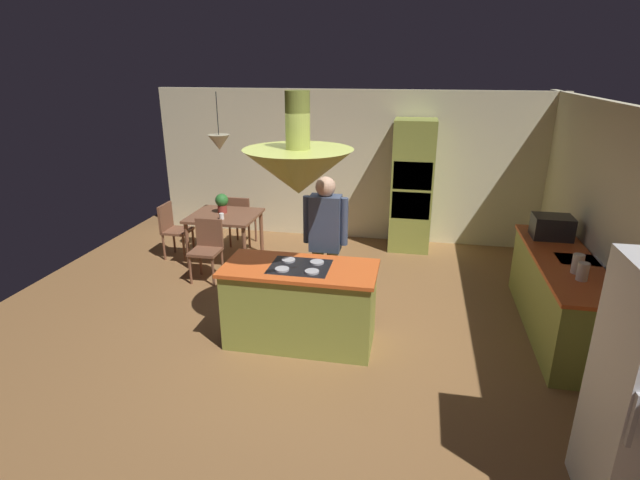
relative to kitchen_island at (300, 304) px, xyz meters
name	(u,v)px	position (x,y,z in m)	size (l,w,h in m)	color
ground	(305,331)	(0.00, 0.20, -0.46)	(8.16, 8.16, 0.00)	olive
wall_back	(349,166)	(0.00, 3.65, 0.82)	(6.80, 0.10, 2.55)	beige
wall_right	(619,235)	(3.25, 0.60, 0.82)	(0.10, 7.20, 2.55)	beige
kitchen_island	(300,304)	(0.00, 0.00, 0.00)	(1.65, 0.78, 0.92)	#939E42
counter_run_right	(559,294)	(2.84, 0.80, 0.00)	(0.73, 2.39, 0.90)	#939E42
oven_tower	(412,186)	(1.10, 3.24, 0.61)	(0.66, 0.62, 2.13)	#939E42
dining_table	(225,221)	(-1.70, 2.10, 0.20)	(1.02, 0.93, 0.76)	brown
person_at_island	(325,238)	(0.15, 0.66, 0.55)	(0.53, 0.23, 1.74)	tan
range_hood	(298,169)	(0.00, 0.00, 1.50)	(1.10, 1.10, 1.00)	#939E42
pendant_light_over_table	(219,142)	(-1.70, 2.10, 1.40)	(0.32, 0.32, 0.82)	beige
chair_facing_island	(207,245)	(-1.70, 1.41, 0.05)	(0.40, 0.40, 0.87)	brown
chair_by_back_wall	(241,217)	(-1.70, 2.79, 0.05)	(0.40, 0.40, 0.87)	brown
chair_at_corner	(173,227)	(-2.59, 2.10, 0.05)	(0.40, 0.40, 0.87)	brown
potted_plant_on_table	(222,202)	(-1.76, 2.19, 0.47)	(0.20, 0.20, 0.30)	#99382D
cup_on_table	(222,216)	(-1.65, 1.87, 0.35)	(0.07, 0.07, 0.09)	white
canister_flour	(583,272)	(2.84, 0.21, 0.54)	(0.11, 0.11, 0.18)	silver
canister_sugar	(578,264)	(2.84, 0.39, 0.55)	(0.11, 0.11, 0.21)	silver
microwave_on_counter	(552,227)	(2.84, 1.51, 0.59)	(0.46, 0.36, 0.28)	#232326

